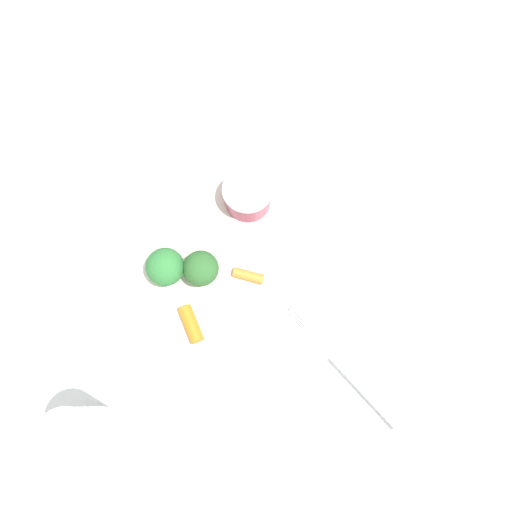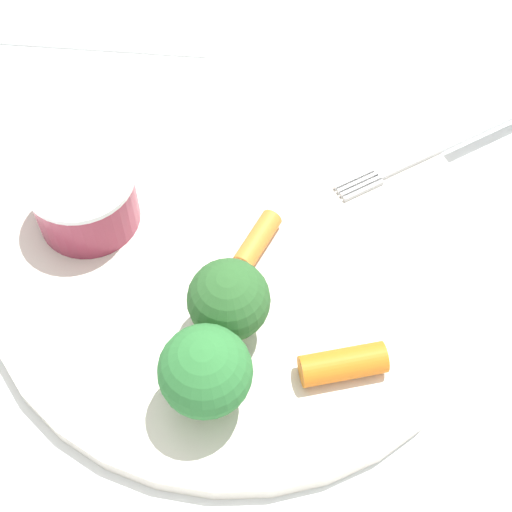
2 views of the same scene
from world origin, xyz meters
TOP-DOWN VIEW (x-y plane):
  - ground_plane at (0.00, 0.00)m, footprint 2.40×2.40m
  - plate at (0.00, 0.00)m, footprint 0.29×0.29m
  - sauce_cup at (-0.01, 0.09)m, footprint 0.06×0.06m
  - broccoli_floret_0 at (-0.05, -0.01)m, footprint 0.04×0.04m
  - broccoli_floret_1 at (-0.10, -0.01)m, footprint 0.05×0.05m
  - carrot_stick_0 at (0.00, -0.01)m, footprint 0.04×0.02m
  - carrot_stick_1 at (-0.06, -0.07)m, footprint 0.03×0.05m
  - fork at (0.11, -0.11)m, footprint 0.14×0.14m

SIDE VIEW (x-z plane):
  - ground_plane at x=0.00m, z-range 0.00..0.00m
  - plate at x=0.00m, z-range 0.00..0.01m
  - fork at x=0.11m, z-range 0.01..0.01m
  - carrot_stick_0 at x=0.00m, z-range 0.01..0.02m
  - carrot_stick_1 at x=-0.06m, z-range 0.01..0.03m
  - sauce_cup at x=-0.01m, z-range 0.01..0.05m
  - broccoli_floret_0 at x=-0.05m, z-range 0.02..0.07m
  - broccoli_floret_1 at x=-0.10m, z-range 0.02..0.07m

